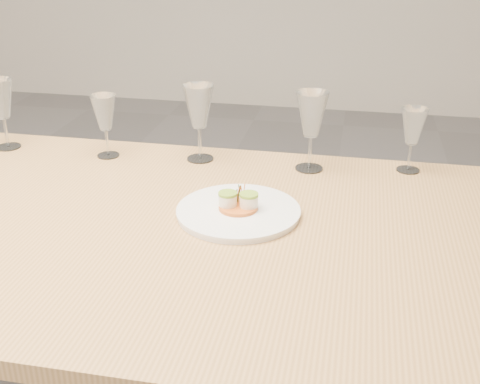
% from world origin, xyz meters
% --- Properties ---
extents(dining_table, '(2.40, 1.00, 0.75)m').
position_xyz_m(dining_table, '(0.00, 0.00, 0.68)').
color(dining_table, tan).
rests_on(dining_table, ground).
extents(dinner_plate, '(0.29, 0.29, 0.07)m').
position_xyz_m(dinner_plate, '(0.50, 0.07, 0.76)').
color(dinner_plate, white).
rests_on(dinner_plate, dining_table).
extents(wine_glass_0, '(0.08, 0.08, 0.21)m').
position_xyz_m(wine_glass_0, '(-0.27, 0.38, 0.90)').
color(wine_glass_0, white).
rests_on(wine_glass_0, dining_table).
extents(wine_glass_1, '(0.07, 0.07, 0.18)m').
position_xyz_m(wine_glass_1, '(0.05, 0.37, 0.88)').
color(wine_glass_1, white).
rests_on(wine_glass_1, dining_table).
extents(wine_glass_2, '(0.09, 0.09, 0.22)m').
position_xyz_m(wine_glass_2, '(0.32, 0.40, 0.90)').
color(wine_glass_2, white).
rests_on(wine_glass_2, dining_table).
extents(wine_glass_3, '(0.09, 0.09, 0.22)m').
position_xyz_m(wine_glass_3, '(0.63, 0.39, 0.90)').
color(wine_glass_3, white).
rests_on(wine_glass_3, dining_table).
extents(wine_glass_4, '(0.07, 0.07, 0.18)m').
position_xyz_m(wine_glass_4, '(0.90, 0.43, 0.87)').
color(wine_glass_4, white).
rests_on(wine_glass_4, dining_table).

